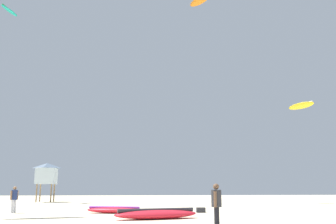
# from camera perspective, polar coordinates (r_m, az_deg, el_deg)

# --- Properties ---
(person_foreground) EXTENTS (0.40, 0.55, 1.77)m
(person_foreground) POSITION_cam_1_polar(r_m,az_deg,el_deg) (14.90, 7.51, -13.75)
(person_foreground) COLOR black
(person_foreground) RESTS_ON ground
(person_midground) EXTENTS (0.39, 0.44, 1.66)m
(person_midground) POSITION_cam_1_polar(r_m,az_deg,el_deg) (26.09, -22.71, -12.08)
(person_midground) COLOR silver
(person_midground) RESTS_ON ground
(kite_grounded_near) EXTENTS (3.69, 1.89, 0.43)m
(kite_grounded_near) POSITION_cam_1_polar(r_m,az_deg,el_deg) (24.12, -8.34, -14.77)
(kite_grounded_near) COLOR red
(kite_grounded_near) RESTS_ON ground
(kite_grounded_mid) EXTENTS (4.65, 2.47, 0.57)m
(kite_grounded_mid) POSITION_cam_1_polar(r_m,az_deg,el_deg) (19.75, -1.81, -15.49)
(kite_grounded_mid) COLOR red
(kite_grounded_mid) RESTS_ON ground
(lifeguard_tower) EXTENTS (2.30, 2.30, 4.15)m
(lifeguard_tower) POSITION_cam_1_polar(r_m,az_deg,el_deg) (42.73, -18.26, -8.99)
(lifeguard_tower) COLOR #8C704C
(lifeguard_tower) RESTS_ON ground
(cooler_box) EXTENTS (0.56, 0.36, 0.32)m
(cooler_box) POSITION_cam_1_polar(r_m,az_deg,el_deg) (24.59, 5.10, -14.88)
(cooler_box) COLOR #2D2D33
(cooler_box) RESTS_ON ground
(kite_aloft_0) EXTENTS (1.69, 3.17, 0.56)m
(kite_aloft_0) POSITION_cam_1_polar(r_m,az_deg,el_deg) (50.08, -23.33, 14.21)
(kite_aloft_0) COLOR #19B29E
(kite_aloft_1) EXTENTS (2.66, 4.38, 0.89)m
(kite_aloft_1) POSITION_cam_1_polar(r_m,az_deg,el_deg) (51.07, 19.89, 0.93)
(kite_aloft_1) COLOR yellow
(kite_aloft_4) EXTENTS (2.69, 3.50, 0.78)m
(kite_aloft_4) POSITION_cam_1_polar(r_m,az_deg,el_deg) (46.83, 4.95, 16.84)
(kite_aloft_4) COLOR orange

